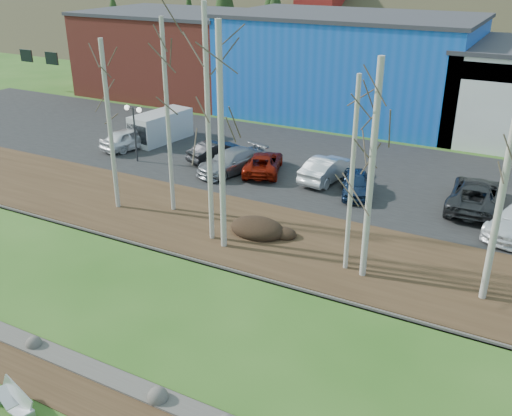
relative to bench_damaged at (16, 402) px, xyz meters
The scene contains 26 objects.
dirt_strip 3.04m from the bench_damaged, 29.63° to the left, with size 80.00×1.80×0.03m, color #382616.
near_bank_rocks 3.64m from the bench_damaged, 43.54° to the left, with size 80.00×0.80×0.50m, color #47423D, non-canonical shape.
river 7.10m from the bench_damaged, 68.31° to the left, with size 80.00×8.00×0.90m, color black, non-canonical shape.
far_bank_rocks 11.01m from the bench_damaged, 76.22° to the left, with size 80.00×0.80×0.46m, color #47423D, non-canonical shape.
far_bank 14.14m from the bench_damaged, 79.31° to the left, with size 80.00×7.00×0.15m, color #382616.
parking_lot 24.53m from the bench_damaged, 83.87° to the left, with size 80.00×14.00×0.14m, color black.
building_brick 44.08m from the bench_damaged, 119.11° to the left, with size 16.32×12.24×7.80m.
building_blue 38.72m from the bench_damaged, 95.03° to the left, with size 20.40×12.24×8.30m.
bench_damaged is the anchor object (origin of this frame).
dirt_mound 13.95m from the bench_damaged, 86.56° to the left, with size 2.80×1.98×0.55m, color black.
birch_0 15.68m from the bench_damaged, 119.14° to the left, with size 0.23×0.23×8.87m.
birch_1 15.73m from the bench_damaged, 107.41° to the left, with size 0.22×0.22×9.91m.
birch_2 13.49m from the bench_damaged, 93.92° to the left, with size 0.23×0.23×10.84m.
birch_3 12.95m from the bench_damaged, 89.63° to the left, with size 0.27×0.27×10.22m.
birch_4 14.57m from the bench_damaged, 65.40° to the left, with size 0.20×0.20×8.43m.
birch_5 18.09m from the bench_damaged, 48.70° to the left, with size 0.28×0.28×10.32m.
birch_6 14.84m from the bench_damaged, 61.86° to the left, with size 0.27×0.27×9.19m.
street_lamp 22.74m from the bench_damaged, 119.77° to the left, with size 1.41×0.45×3.70m.
car_0 25.34m from the bench_damaged, 121.82° to the left, with size 1.74×4.32×1.47m, color silver.
car_1 23.15m from the bench_damaged, 106.74° to the left, with size 1.37×3.94×1.30m, color black.
car_2 21.87m from the bench_damaged, 97.55° to the left, with size 2.12×4.59×1.28m, color maroon.
car_3 21.29m from the bench_damaged, 102.58° to the left, with size 2.00×4.91×1.43m, color gray.
car_4 21.23m from the bench_damaged, 80.72° to the left, with size 1.53×3.80×1.29m, color #192C4C.
car_5 22.30m from the bench_damaged, 86.95° to the left, with size 1.58×4.53×1.49m, color silver.
car_6 24.20m from the bench_damaged, 66.24° to the left, with size 2.59×5.61×1.56m, color #2A2B2D.
van_grey 27.02m from the bench_damaged, 117.77° to the left, with size 2.61×5.01×2.09m.
Camera 1 is at (10.01, -7.67, 12.70)m, focal length 40.00 mm.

